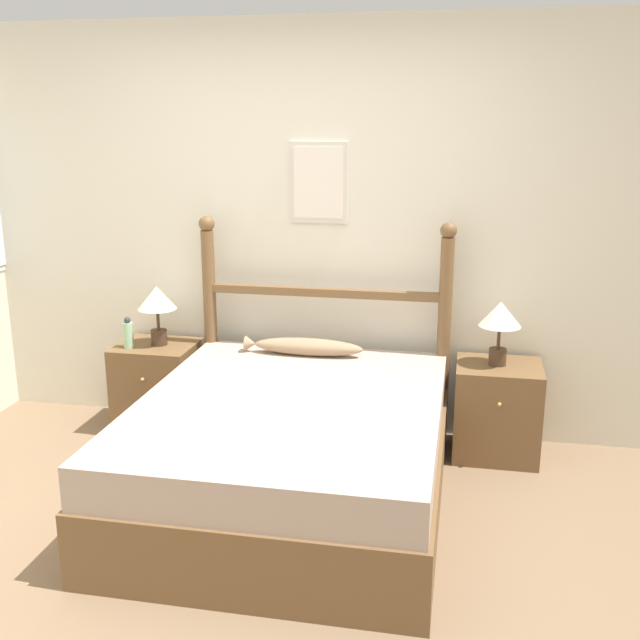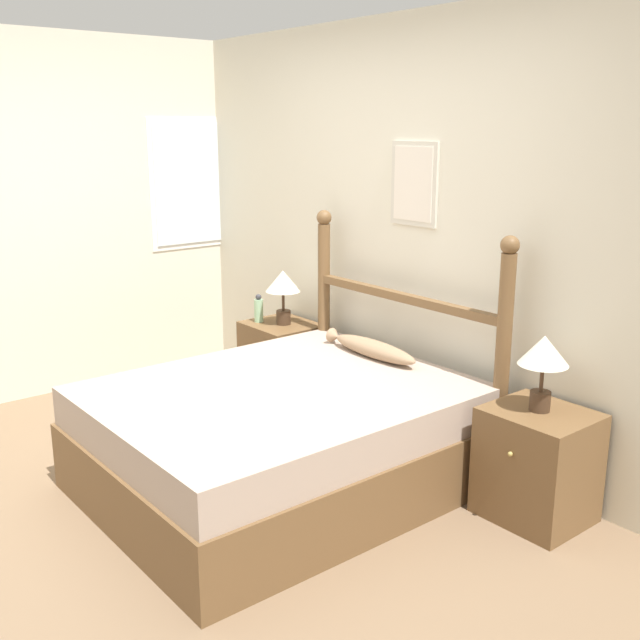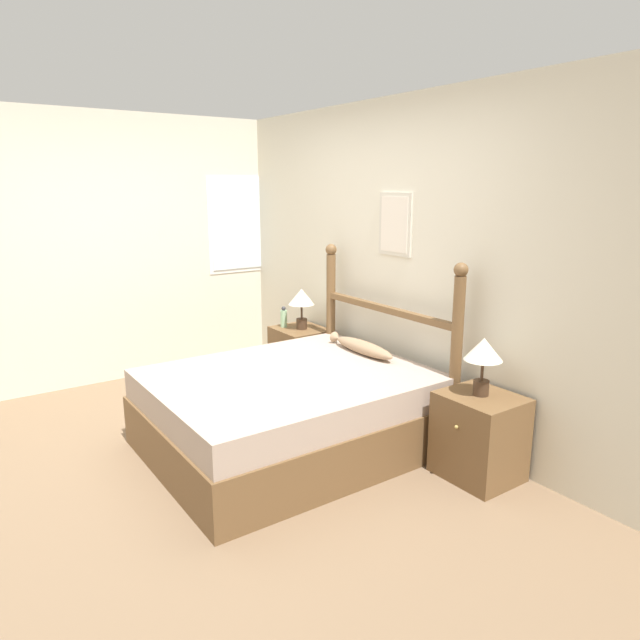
% 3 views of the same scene
% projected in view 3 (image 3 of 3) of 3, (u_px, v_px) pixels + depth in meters
% --- Properties ---
extents(ground_plane, '(16.00, 16.00, 0.00)m').
position_uv_depth(ground_plane, '(198.00, 463.00, 3.97)').
color(ground_plane, '#7A6047').
extents(wall_back, '(6.40, 0.08, 2.55)m').
position_uv_depth(wall_back, '(389.00, 262.00, 4.64)').
color(wall_back, beige).
rests_on(wall_back, ground_plane).
extents(wall_left, '(0.08, 6.40, 2.55)m').
position_uv_depth(wall_left, '(102.00, 251.00, 5.38)').
color(wall_left, beige).
rests_on(wall_left, ground_plane).
extents(bed, '(1.56, 1.91, 0.57)m').
position_uv_depth(bed, '(289.00, 411.00, 4.14)').
color(bed, brown).
rests_on(bed, ground_plane).
extents(headboard, '(1.58, 0.10, 1.38)m').
position_uv_depth(headboard, '(385.00, 331.00, 4.54)').
color(headboard, brown).
rests_on(headboard, ground_plane).
extents(nightstand_left, '(0.50, 0.46, 0.57)m').
position_uv_depth(nightstand_left, '(301.00, 357.00, 5.44)').
color(nightstand_left, brown).
rests_on(nightstand_left, ground_plane).
extents(nightstand_right, '(0.50, 0.46, 0.57)m').
position_uv_depth(nightstand_right, '(479.00, 436.00, 3.73)').
color(nightstand_right, brown).
rests_on(nightstand_right, ground_plane).
extents(table_lamp_left, '(0.24, 0.24, 0.38)m').
position_uv_depth(table_lamp_left, '(302.00, 300.00, 5.29)').
color(table_lamp_left, '#422D1E').
rests_on(table_lamp_left, nightstand_left).
extents(table_lamp_right, '(0.24, 0.24, 0.38)m').
position_uv_depth(table_lamp_right, '(483.00, 353.00, 3.61)').
color(table_lamp_right, '#422D1E').
rests_on(table_lamp_right, nightstand_right).
extents(bottle, '(0.06, 0.06, 0.20)m').
position_uv_depth(bottle, '(284.00, 318.00, 5.41)').
color(bottle, '#99C699').
rests_on(bottle, nightstand_left).
extents(fish_pillow, '(0.73, 0.14, 0.10)m').
position_uv_depth(fish_pillow, '(362.00, 347.00, 4.54)').
color(fish_pillow, '#997A5B').
rests_on(fish_pillow, bed).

